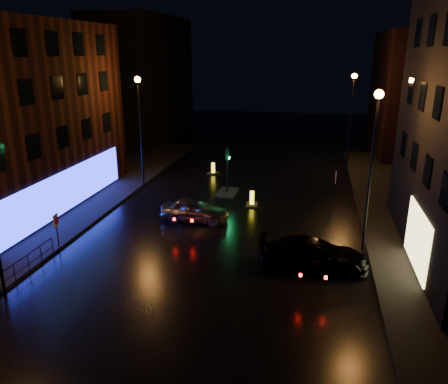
{
  "coord_description": "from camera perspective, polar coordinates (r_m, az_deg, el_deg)",
  "views": [
    {
      "loc": [
        4.91,
        -16.31,
        10.13
      ],
      "look_at": [
        0.27,
        5.79,
        2.8
      ],
      "focal_mm": 35.0,
      "sensor_mm": 36.0,
      "label": 1
    }
  ],
  "objects": [
    {
      "name": "road_sign_right",
      "position": [
        30.6,
        14.37,
        1.54
      ],
      "size": [
        0.09,
        0.57,
        2.35
      ],
      "rotation": [
        0.0,
        0.0,
        3.1
      ],
      "color": "black",
      "rests_on": "ground"
    },
    {
      "name": "dark_sedan",
      "position": [
        21.71,
        11.62,
        -7.99
      ],
      "size": [
        5.37,
        2.5,
        1.52
      ],
      "primitive_type": "imported",
      "rotation": [
        0.0,
        0.0,
        1.64
      ],
      "color": "black",
      "rests_on": "ground"
    },
    {
      "name": "building_far_left",
      "position": [
        55.49,
        -10.65,
        14.45
      ],
      "size": [
        8.0,
        16.0,
        14.0
      ],
      "primitive_type": "cube",
      "color": "black",
      "rests_on": "ground"
    },
    {
      "name": "silver_hatchback",
      "position": [
        27.16,
        -3.82,
        -2.35
      ],
      "size": [
        4.22,
        1.78,
        1.42
      ],
      "primitive_type": "imported",
      "rotation": [
        0.0,
        0.0,
        1.55
      ],
      "color": "#95969C",
      "rests_on": "ground"
    },
    {
      "name": "bollard_far",
      "position": [
        37.74,
        -1.43,
        2.73
      ],
      "size": [
        1.07,
        1.28,
        0.95
      ],
      "rotation": [
        0.0,
        0.0,
        -0.38
      ],
      "color": "black",
      "rests_on": "ground"
    },
    {
      "name": "pavement_left",
      "position": [
        32.4,
        -24.67,
        -1.81
      ],
      "size": [
        12.0,
        44.0,
        0.15
      ],
      "primitive_type": "cube",
      "color": "black",
      "rests_on": "ground"
    },
    {
      "name": "street_lamp_lfar",
      "position": [
        33.18,
        -10.95,
        9.75
      ],
      "size": [
        0.44,
        0.44,
        8.37
      ],
      "color": "black",
      "rests_on": "ground"
    },
    {
      "name": "street_lamp_rnear",
      "position": [
        22.96,
        18.93,
        5.53
      ],
      "size": [
        0.44,
        0.44,
        8.37
      ],
      "color": "black",
      "rests_on": "ground"
    },
    {
      "name": "street_lamp_rfar",
      "position": [
        38.69,
        16.33,
        10.49
      ],
      "size": [
        0.44,
        0.44,
        8.37
      ],
      "color": "black",
      "rests_on": "ground"
    },
    {
      "name": "ground",
      "position": [
        19.82,
        -4.31,
        -12.82
      ],
      "size": [
        120.0,
        120.0,
        0.0
      ],
      "primitive_type": "plane",
      "color": "black",
      "rests_on": "ground"
    },
    {
      "name": "guard_railing",
      "position": [
        22.12,
        -25.75,
        -9.08
      ],
      "size": [
        0.05,
        6.04,
        1.0
      ],
      "color": "black",
      "rests_on": "ground"
    },
    {
      "name": "bollard_near",
      "position": [
        29.98,
        3.67,
        -1.35
      ],
      "size": [
        0.86,
        1.22,
        1.02
      ],
      "rotation": [
        0.0,
        0.0,
        0.07
      ],
      "color": "black",
      "rests_on": "ground"
    },
    {
      "name": "road_sign_left",
      "position": [
        24.23,
        -21.06,
        -3.92
      ],
      "size": [
        0.14,
        0.51,
        2.12
      ],
      "rotation": [
        0.0,
        0.0,
        0.17
      ],
      "color": "black",
      "rests_on": "ground"
    },
    {
      "name": "building_far_right",
      "position": [
        49.53,
        24.09,
        11.68
      ],
      "size": [
        8.0,
        14.0,
        12.0
      ],
      "primitive_type": "cube",
      "color": "black",
      "rests_on": "ground"
    },
    {
      "name": "traffic_signal",
      "position": [
        32.38,
        0.44,
        0.68
      ],
      "size": [
        1.4,
        2.4,
        3.45
      ],
      "color": "black",
      "rests_on": "ground"
    }
  ]
}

